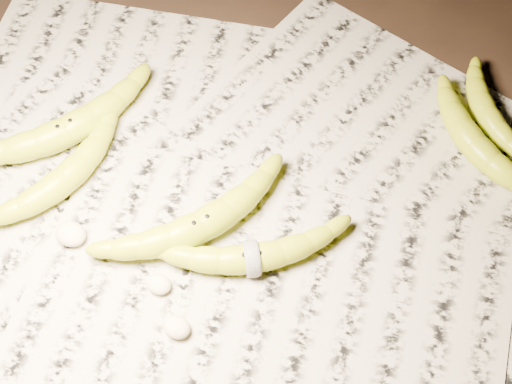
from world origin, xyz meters
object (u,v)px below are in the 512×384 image
at_px(banana_taped, 252,257).
at_px(banana_left_b, 65,177).
at_px(banana_left_a, 66,130).
at_px(banana_upper_a, 475,144).
at_px(banana_upper_b, 487,112).
at_px(banana_center, 201,224).

bearing_deg(banana_taped, banana_left_b, 146.46).
distance_m(banana_left_a, banana_upper_a, 0.53).
xyz_separation_m(banana_left_a, banana_left_b, (0.04, -0.06, -0.00)).
height_order(banana_left_a, banana_upper_b, banana_left_a).
distance_m(banana_center, banana_upper_a, 0.37).
height_order(banana_center, banana_upper_b, banana_center).
xyz_separation_m(banana_center, banana_upper_a, (0.26, 0.25, -0.00)).
bearing_deg(banana_left_b, banana_upper_a, -43.42).
height_order(banana_center, banana_upper_a, banana_center).
relative_size(banana_center, banana_taped, 1.05).
xyz_separation_m(banana_left_a, banana_upper_b, (0.48, 0.26, -0.01)).
bearing_deg(banana_left_a, banana_left_b, -116.26).
xyz_separation_m(banana_center, banana_upper_b, (0.26, 0.31, -0.00)).
bearing_deg(banana_center, banana_taped, -64.08).
xyz_separation_m(banana_taped, banana_upper_a, (0.19, 0.27, 0.00)).
bearing_deg(banana_left_a, banana_upper_a, -34.50).
distance_m(banana_center, banana_upper_b, 0.41).
bearing_deg(banana_upper_a, banana_upper_b, 125.66).
distance_m(banana_left_b, banana_upper_b, 0.55).
relative_size(banana_left_b, banana_taped, 0.90).
bearing_deg(banana_taped, banana_left_a, 134.72).
xyz_separation_m(banana_left_b, banana_taped, (0.26, 0.00, -0.00)).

